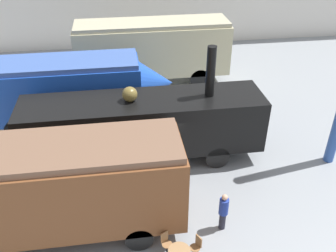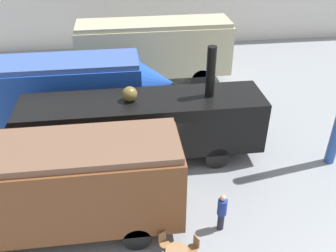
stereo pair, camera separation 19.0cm
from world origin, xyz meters
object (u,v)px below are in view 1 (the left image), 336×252
at_px(steam_locomotive, 144,123).
at_px(visitor_person, 223,211).
at_px(passenger_coach_vintage, 152,48).
at_px(passenger_coach_wooden, 61,185).
at_px(streamlined_locomotive, 78,87).

distance_m(steam_locomotive, visitor_person, 5.29).
xyz_separation_m(steam_locomotive, visitor_person, (2.39, -4.61, -1.02)).
height_order(passenger_coach_vintage, passenger_coach_wooden, passenger_coach_vintage).
relative_size(passenger_coach_wooden, visitor_person, 5.15).
relative_size(passenger_coach_vintage, passenger_coach_wooden, 1.12).
xyz_separation_m(passenger_coach_vintage, visitor_person, (1.15, -12.45, -1.51)).
bearing_deg(passenger_coach_wooden, streamlined_locomotive, 88.68).
bearing_deg(streamlined_locomotive, visitor_person, -56.05).
relative_size(passenger_coach_vintage, visitor_person, 5.79).
bearing_deg(passenger_coach_wooden, steam_locomotive, 51.34).
bearing_deg(passenger_coach_wooden, passenger_coach_vintage, 69.58).
xyz_separation_m(passenger_coach_vintage, passenger_coach_wooden, (-4.37, -11.74, -0.22)).
bearing_deg(passenger_coach_vintage, streamlined_locomotive, -133.10).
height_order(streamlined_locomotive, passenger_coach_wooden, passenger_coach_wooden).
distance_m(steam_locomotive, passenger_coach_wooden, 5.02).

